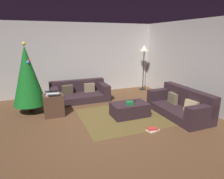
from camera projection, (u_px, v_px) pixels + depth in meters
ground_plane at (102, 126)px, 4.76m from camera, size 6.40×6.40×0.00m
rear_partition at (75, 59)px, 7.24m from camera, size 6.40×0.12×2.60m
corner_partition at (207, 66)px, 5.53m from camera, size 0.12×6.40×2.60m
couch_left at (79, 93)px, 6.69m from camera, size 1.90×0.96×0.64m
couch_right at (181, 105)px, 5.38m from camera, size 0.86×1.86×0.73m
ottoman at (130, 110)px, 5.33m from camera, size 0.98×0.60×0.36m
gift_box at (130, 103)px, 5.18m from camera, size 0.23×0.21×0.09m
tv_remote at (134, 101)px, 5.45m from camera, size 0.11×0.17×0.02m
christmas_tree at (27, 76)px, 5.40m from camera, size 0.89×0.89×1.97m
side_table at (54, 105)px, 5.33m from camera, size 0.52×0.44×0.59m
laptop at (52, 93)px, 5.17m from camera, size 0.39×0.47×0.20m
book_stack at (153, 129)px, 4.52m from camera, size 0.32×0.24×0.07m
corner_lamp at (144, 52)px, 7.67m from camera, size 0.36×0.36×1.80m
area_rug at (129, 116)px, 5.38m from camera, size 2.60×2.00×0.01m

